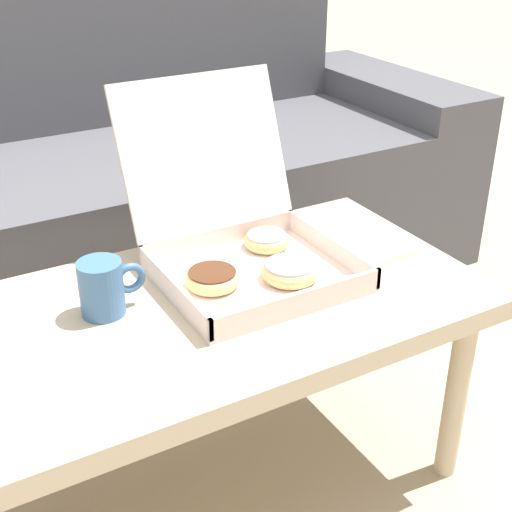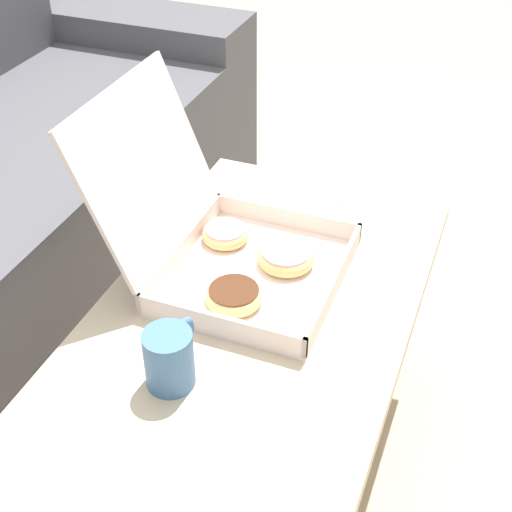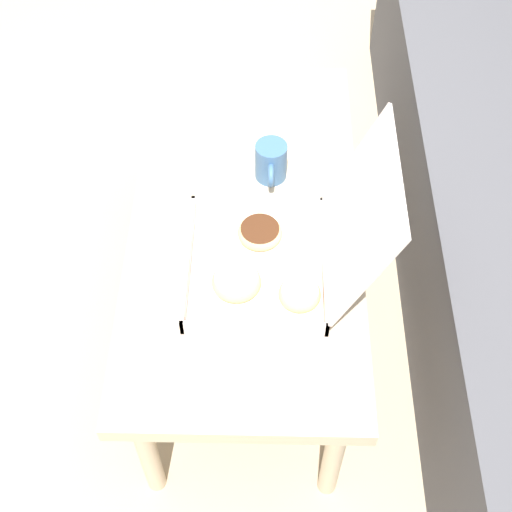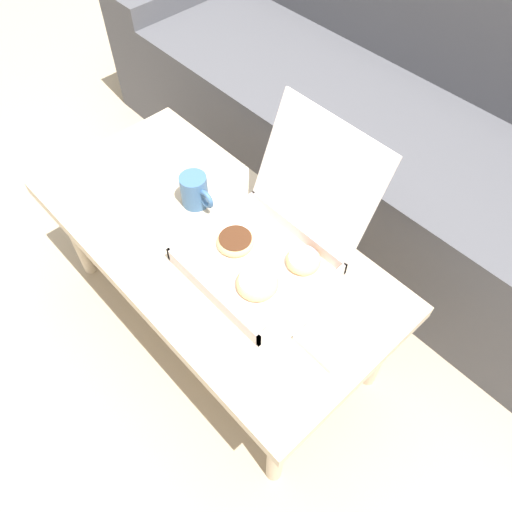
{
  "view_description": "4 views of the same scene",
  "coord_description": "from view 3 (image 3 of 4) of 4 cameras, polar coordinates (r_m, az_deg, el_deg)",
  "views": [
    {
      "loc": [
        -0.42,
        -1.05,
        1.08
      ],
      "look_at": [
        0.15,
        -0.06,
        0.48
      ],
      "focal_mm": 50.0,
      "sensor_mm": 36.0,
      "label": 1
    },
    {
      "loc": [
        -0.78,
        -0.42,
        1.24
      ],
      "look_at": [
        0.15,
        -0.06,
        0.48
      ],
      "focal_mm": 50.0,
      "sensor_mm": 36.0,
      "label": 2
    },
    {
      "loc": [
        1.06,
        -0.04,
        1.69
      ],
      "look_at": [
        0.15,
        -0.06,
        0.48
      ],
      "focal_mm": 50.0,
      "sensor_mm": 36.0,
      "label": 3
    },
    {
      "loc": [
        0.7,
        -0.56,
        1.47
      ],
      "look_at": [
        0.15,
        -0.06,
        0.48
      ],
      "focal_mm": 35.0,
      "sensor_mm": 36.0,
      "label": 4
    }
  ],
  "objects": [
    {
      "name": "ground_plane",
      "position": [
        1.99,
        1.71,
        -4.82
      ],
      "size": [
        12.0,
        12.0,
        0.0
      ],
      "primitive_type": "plane",
      "color": "tan"
    },
    {
      "name": "coffee_table",
      "position": [
        1.68,
        -0.84,
        2.24
      ],
      "size": [
        1.07,
        0.52,
        0.43
      ],
      "color": "#C6B293",
      "rests_on": "ground_plane"
    },
    {
      "name": "pastry_box",
      "position": [
        1.5,
        2.13,
        0.12
      ],
      "size": [
        0.34,
        0.41,
        0.33
      ],
      "color": "silver",
      "rests_on": "coffee_table"
    },
    {
      "name": "coffee_mug",
      "position": [
        1.69,
        1.21,
        7.52
      ],
      "size": [
        0.12,
        0.08,
        0.1
      ],
      "color": "#3D6693",
      "rests_on": "coffee_table"
    },
    {
      "name": "napkin_stack",
      "position": [
        1.4,
        -1.03,
        -9.72
      ],
      "size": [
        0.12,
        0.12,
        0.02
      ],
      "color": "white",
      "rests_on": "coffee_table"
    }
  ]
}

